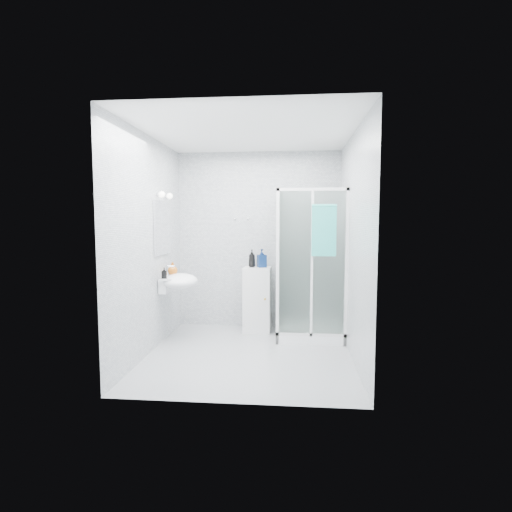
# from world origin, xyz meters

# --- Properties ---
(room) EXTENTS (2.40, 2.60, 2.60)m
(room) POSITION_xyz_m (0.00, 0.00, 1.30)
(room) COLOR silver
(room) RESTS_ON ground
(shower_enclosure) EXTENTS (0.90, 0.95, 2.00)m
(shower_enclosure) POSITION_xyz_m (0.67, 0.77, 0.45)
(shower_enclosure) COLOR white
(shower_enclosure) RESTS_ON ground
(wall_basin) EXTENTS (0.46, 0.56, 0.35)m
(wall_basin) POSITION_xyz_m (-0.99, 0.45, 0.80)
(wall_basin) COLOR white
(wall_basin) RESTS_ON ground
(mirror) EXTENTS (0.02, 0.60, 0.70)m
(mirror) POSITION_xyz_m (-1.19, 0.45, 1.50)
(mirror) COLOR white
(mirror) RESTS_ON room
(vanity_lights) EXTENTS (0.10, 0.40, 0.08)m
(vanity_lights) POSITION_xyz_m (-1.14, 0.45, 1.92)
(vanity_lights) COLOR silver
(vanity_lights) RESTS_ON room
(wall_hooks) EXTENTS (0.23, 0.06, 0.03)m
(wall_hooks) POSITION_xyz_m (-0.25, 1.26, 1.62)
(wall_hooks) COLOR silver
(wall_hooks) RESTS_ON room
(storage_cabinet) EXTENTS (0.39, 0.41, 0.93)m
(storage_cabinet) POSITION_xyz_m (0.01, 1.01, 0.46)
(storage_cabinet) COLOR white
(storage_cabinet) RESTS_ON ground
(hand_towel) EXTENTS (0.30, 0.04, 0.64)m
(hand_towel) POSITION_xyz_m (0.89, 0.36, 1.49)
(hand_towel) COLOR teal
(hand_towel) RESTS_ON shower_enclosure
(shampoo_bottle_a) EXTENTS (0.11, 0.11, 0.25)m
(shampoo_bottle_a) POSITION_xyz_m (-0.07, 1.03, 1.06)
(shampoo_bottle_a) COLOR black
(shampoo_bottle_a) RESTS_ON storage_cabinet
(shampoo_bottle_b) EXTENTS (0.16, 0.16, 0.26)m
(shampoo_bottle_b) POSITION_xyz_m (0.07, 1.03, 1.06)
(shampoo_bottle_b) COLOR navy
(shampoo_bottle_b) RESTS_ON storage_cabinet
(soap_dispenser_orange) EXTENTS (0.15, 0.15, 0.17)m
(soap_dispenser_orange) POSITION_xyz_m (-1.11, 0.62, 0.95)
(soap_dispenser_orange) COLOR #B75D15
(soap_dispenser_orange) RESTS_ON wall_basin
(soap_dispenser_black) EXTENTS (0.08, 0.08, 0.14)m
(soap_dispenser_black) POSITION_xyz_m (-1.11, 0.26, 0.93)
(soap_dispenser_black) COLOR black
(soap_dispenser_black) RESTS_ON wall_basin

